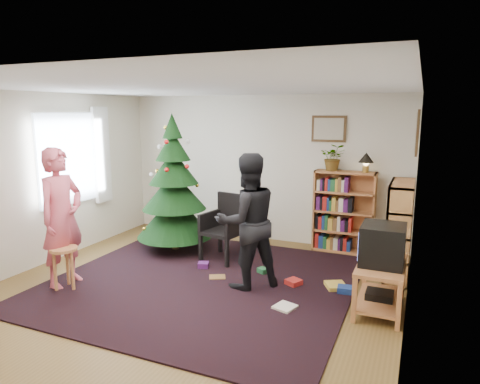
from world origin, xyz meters
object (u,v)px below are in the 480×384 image
at_px(stool, 64,257).
at_px(person_standing, 62,218).
at_px(tv_stand, 380,283).
at_px(person_by_chair, 247,221).
at_px(crt_tv, 383,244).
at_px(bookshelf_back, 344,211).
at_px(armchair, 226,224).
at_px(christmas_tree, 174,195).
at_px(picture_back, 329,129).
at_px(picture_right, 418,132).
at_px(table_lamp, 366,159).
at_px(bookshelf_right, 399,229).
at_px(potted_plant, 333,157).

distance_m(stool, person_standing, 0.50).
bearing_deg(tv_stand, person_by_chair, 179.21).
xyz_separation_m(tv_stand, crt_tv, (-0.00, 0.00, 0.45)).
xyz_separation_m(bookshelf_back, armchair, (-1.58, -1.05, -0.13)).
bearing_deg(christmas_tree, armchair, -2.44).
bearing_deg(person_standing, picture_back, -42.13).
height_order(picture_right, table_lamp, picture_right).
bearing_deg(table_lamp, person_by_chair, -121.46).
height_order(armchair, person_standing, person_standing).
distance_m(bookshelf_right, stool, 4.39).
xyz_separation_m(picture_right, bookshelf_back, (-1.01, 0.59, -1.29)).
relative_size(picture_right, christmas_tree, 0.27).
bearing_deg(picture_right, person_by_chair, -144.72).
xyz_separation_m(picture_right, stool, (-3.96, -2.33, -1.52)).
relative_size(crt_tv, table_lamp, 1.66).
bearing_deg(bookshelf_right, picture_right, -37.22).
bearing_deg(bookshelf_back, table_lamp, 0.00).
relative_size(bookshelf_back, crt_tv, 2.55).
bearing_deg(potted_plant, crt_tv, -63.97).
bearing_deg(bookshelf_back, bookshelf_right, -41.29).
bearing_deg(tv_stand, potted_plant, 116.10).
distance_m(picture_back, bookshelf_back, 1.33).
distance_m(bookshelf_right, crt_tv, 1.19).
bearing_deg(person_by_chair, christmas_tree, -73.40).
relative_size(picture_back, armchair, 0.55).
xyz_separation_m(tv_stand, potted_plant, (-0.95, 1.95, 1.19)).
relative_size(picture_back, christmas_tree, 0.25).
bearing_deg(bookshelf_back, picture_right, -30.31).
xyz_separation_m(picture_back, picture_right, (1.33, -0.73, 0.00)).
xyz_separation_m(stool, potted_plant, (2.75, 2.92, 1.08)).
height_order(tv_stand, crt_tv, crt_tv).
height_order(tv_stand, person_standing, person_standing).
height_order(tv_stand, stool, stool).
distance_m(picture_right, bookshelf_back, 1.74).
bearing_deg(potted_plant, stool, -133.25).
height_order(bookshelf_back, stool, bookshelf_back).
height_order(bookshelf_back, tv_stand, bookshelf_back).
bearing_deg(crt_tv, tv_stand, 0.00).
height_order(bookshelf_back, table_lamp, table_lamp).
distance_m(person_standing, person_by_chair, 2.36).
relative_size(picture_back, bookshelf_right, 0.42).
bearing_deg(bookshelf_right, potted_plant, 54.44).
distance_m(tv_stand, potted_plant, 2.47).
xyz_separation_m(bookshelf_back, person_by_chair, (-0.88, -1.93, 0.20)).
xyz_separation_m(person_standing, person_by_chair, (2.20, 0.86, -0.03)).
distance_m(crt_tv, person_standing, 3.92).
bearing_deg(person_standing, crt_tv, -76.39).
xyz_separation_m(bookshelf_back, crt_tv, (0.75, -1.95, 0.11)).
height_order(potted_plant, table_lamp, potted_plant).
height_order(christmas_tree, tv_stand, christmas_tree).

